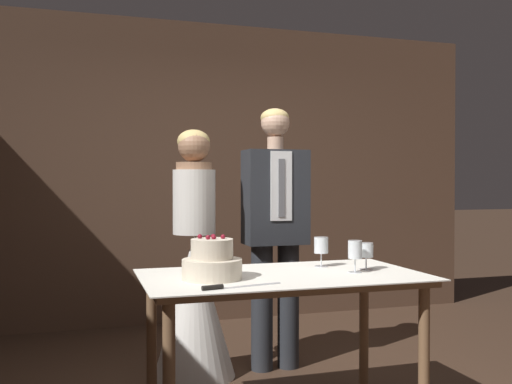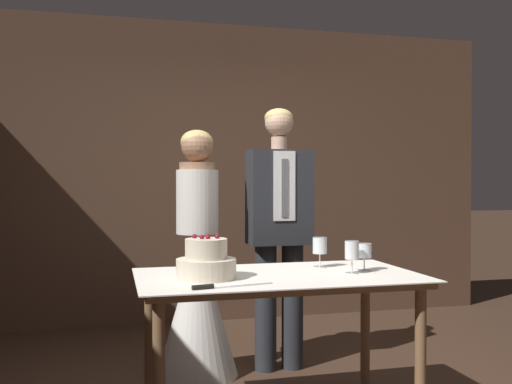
{
  "view_description": "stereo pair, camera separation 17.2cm",
  "coord_description": "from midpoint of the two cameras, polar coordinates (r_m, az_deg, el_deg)",
  "views": [
    {
      "loc": [
        -1.04,
        -2.85,
        1.29
      ],
      "look_at": [
        -0.05,
        0.39,
        1.23
      ],
      "focal_mm": 40.0,
      "sensor_mm": 36.0,
      "label": 1
    },
    {
      "loc": [
        -0.88,
        -2.9,
        1.29
      ],
      "look_at": [
        -0.05,
        0.39,
        1.23
      ],
      "focal_mm": 40.0,
      "sensor_mm": 36.0,
      "label": 2
    }
  ],
  "objects": [
    {
      "name": "wall_back",
      "position": [
        5.34,
        -3.85,
        1.95
      ],
      "size": [
        5.53,
        0.12,
        2.76
      ],
      "primitive_type": "cube",
      "color": "#513828",
      "rests_on": "ground_plane"
    },
    {
      "name": "cake_table",
      "position": [
        3.0,
        3.91,
        -10.0
      ],
      "size": [
        1.45,
        0.81,
        0.81
      ],
      "color": "brown",
      "rests_on": "ground_plane"
    },
    {
      "name": "tiered_cake",
      "position": [
        2.84,
        -3.27,
        -7.0
      ],
      "size": [
        0.3,
        0.3,
        0.22
      ],
      "color": "beige",
      "rests_on": "cake_table"
    },
    {
      "name": "cake_knife",
      "position": [
        2.59,
        -1.97,
        -9.42
      ],
      "size": [
        0.39,
        0.1,
        0.02
      ],
      "rotation": [
        0.0,
        0.0,
        0.2
      ],
      "color": "silver",
      "rests_on": "cake_table"
    },
    {
      "name": "wine_glass_near",
      "position": [
        3.16,
        12.32,
        -5.91
      ],
      "size": [
        0.08,
        0.08,
        0.15
      ],
      "color": "silver",
      "rests_on": "cake_table"
    },
    {
      "name": "wine_glass_middle",
      "position": [
        3.04,
        11.18,
        -5.81
      ],
      "size": [
        0.07,
        0.07,
        0.17
      ],
      "color": "silver",
      "rests_on": "cake_table"
    },
    {
      "name": "wine_glass_far",
      "position": [
        3.24,
        7.92,
        -5.49
      ],
      "size": [
        0.08,
        0.08,
        0.17
      ],
      "color": "silver",
      "rests_on": "cake_table"
    },
    {
      "name": "bride",
      "position": [
        3.85,
        -4.59,
        -9.25
      ],
      "size": [
        0.54,
        0.54,
        1.64
      ],
      "color": "white",
      "rests_on": "ground_plane"
    },
    {
      "name": "groom",
      "position": [
        3.93,
        3.58,
        -3.22
      ],
      "size": [
        0.43,
        0.25,
        1.8
      ],
      "color": "#282B30",
      "rests_on": "ground_plane"
    }
  ]
}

